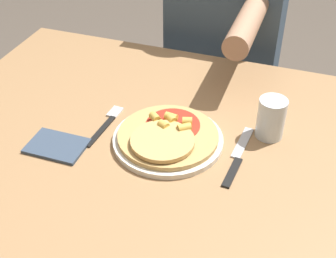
{
  "coord_description": "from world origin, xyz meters",
  "views": [
    {
      "loc": [
        0.31,
        -0.8,
        1.43
      ],
      "look_at": [
        0.02,
        0.02,
        0.76
      ],
      "focal_mm": 50.0,
      "sensor_mm": 36.0,
      "label": 1
    }
  ],
  "objects": [
    {
      "name": "dining_table",
      "position": [
        0.0,
        0.0,
        0.62
      ],
      "size": [
        1.2,
        0.93,
        0.72
      ],
      "color": "#9E754C",
      "rests_on": "ground_plane"
    },
    {
      "name": "fork",
      "position": [
        -0.15,
        0.03,
        0.72
      ],
      "size": [
        0.03,
        0.18,
        0.0
      ],
      "color": "black",
      "rests_on": "dining_table"
    },
    {
      "name": "pizza",
      "position": [
        0.02,
        0.01,
        0.75
      ],
      "size": [
        0.24,
        0.24,
        0.04
      ],
      "color": "tan",
      "rests_on": "plate"
    },
    {
      "name": "plate",
      "position": [
        0.02,
        0.02,
        0.73
      ],
      "size": [
        0.26,
        0.26,
        0.01
      ],
      "color": "silver",
      "rests_on": "dining_table"
    },
    {
      "name": "napkin",
      "position": [
        -0.22,
        -0.09,
        0.73
      ],
      "size": [
        0.14,
        0.09,
        0.01
      ],
      "color": "#38475B",
      "rests_on": "dining_table"
    },
    {
      "name": "drinking_glass",
      "position": [
        0.24,
        0.12,
        0.77
      ],
      "size": [
        0.07,
        0.07,
        0.1
      ],
      "color": "silver",
      "rests_on": "dining_table"
    },
    {
      "name": "knife",
      "position": [
        0.19,
        0.02,
        0.72
      ],
      "size": [
        0.03,
        0.22,
        0.0
      ],
      "color": "black",
      "rests_on": "dining_table"
    },
    {
      "name": "person_diner",
      "position": [
        0.01,
        0.65,
        0.7
      ],
      "size": [
        0.37,
        0.52,
        1.18
      ],
      "color": "#2D2D38",
      "rests_on": "ground_plane"
    }
  ]
}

